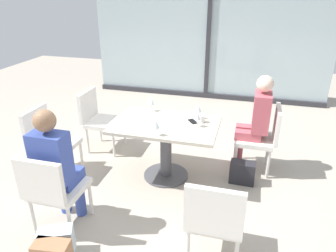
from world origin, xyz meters
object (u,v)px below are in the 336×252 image
Objects in this scene: wine_glass_1 at (151,101)px; chair_front_left at (53,188)px; person_front_left at (56,163)px; cell_phone_on_table at (193,121)px; chair_front_right at (215,217)px; person_far_right at (255,119)px; coffee_cup at (201,119)px; chair_far_left at (99,117)px; dining_table_main at (166,138)px; chair_side_end at (49,139)px; wine_glass_3 at (198,108)px; chair_far_right at (263,135)px; wine_glass_0 at (156,124)px; handbag_0 at (57,242)px; wine_glass_2 at (197,116)px; handbag_1 at (242,172)px.

chair_front_left is at bearing -106.98° from wine_glass_1.
cell_phone_on_table is at bearing 49.39° from person_front_left.
chair_front_right is 0.69× the size of person_far_right.
chair_front_left reaches higher than coffee_cup.
wine_glass_1 is 0.63m from cell_phone_on_table.
chair_far_left is at bearing 170.09° from wine_glass_1.
person_far_right reaches higher than dining_table_main.
chair_far_left is at bearing 70.94° from chair_side_end.
chair_far_right is at bearing 16.52° from wine_glass_3.
chair_front_right is 1.22m from wine_glass_0.
wine_glass_1 is (0.47, 1.44, 0.16)m from person_front_left.
coffee_cup is (0.06, -0.11, -0.09)m from wine_glass_3.
chair_front_right is at bearing -22.48° from chair_side_end.
handbag_0 is (-1.35, -0.28, -0.36)m from chair_front_right.
chair_front_left and chair_far_left have the same top height.
wine_glass_1 reaches higher than chair_side_end.
wine_glass_2 reaches higher than handbag_1.
chair_far_left is at bearing 129.91° from cell_phone_on_table.
person_front_left is 1.00× the size of person_far_right.
chair_side_end is 1.89m from coffee_cup.
coffee_cup is at bearing 46.95° from person_front_left.
chair_side_end is (-2.54, -0.80, 0.00)m from chair_far_right.
coffee_cup reaches higher than cell_phone_on_table.
chair_front_right is 1.42m from coffee_cup.
chair_side_end is 4.70× the size of wine_glass_0.
person_far_right reaches higher than chair_side_end.
chair_far_left is 6.04× the size of cell_phone_on_table.
chair_far_left is 4.70× the size of wine_glass_1.
person_front_left is 1.62m from cell_phone_on_table.
person_front_left is 14.00× the size of coffee_cup.
person_far_right reaches higher than handbag_0.
wine_glass_1 is at bearing 164.07° from coffee_cup.
person_front_left is 1.59m from wine_glass_2.
chair_far_right is 0.86m from coffee_cup.
chair_side_end is 2.90× the size of handbag_0.
wine_glass_3 is 0.62× the size of handbag_1.
wine_glass_0 reaches higher than chair_front_left.
handbag_1 is at bearing 10.23° from chair_side_end.
wine_glass_2 is at bearing 46.95° from chair_front_left.
cell_phone_on_table is at bearing 120.14° from wine_glass_2.
chair_far_right is at bearing 25.18° from coffee_cup.
handbag_1 is at bearing -38.26° from cell_phone_on_table.
wine_glass_3 is at bearing 34.19° from cell_phone_on_table.
coffee_cup is at bearing 104.81° from chair_front_right.
chair_far_right is 2.27m from chair_far_left.
wine_glass_0 is (-0.77, 0.87, 0.37)m from chair_front_right.
wine_glass_2 is at bearing -100.91° from coffee_cup.
wine_glass_2 is 1.28× the size of cell_phone_on_table.
wine_glass_0 is at bearing 131.44° from chair_front_right.
dining_table_main is 6.67× the size of wine_glass_1.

